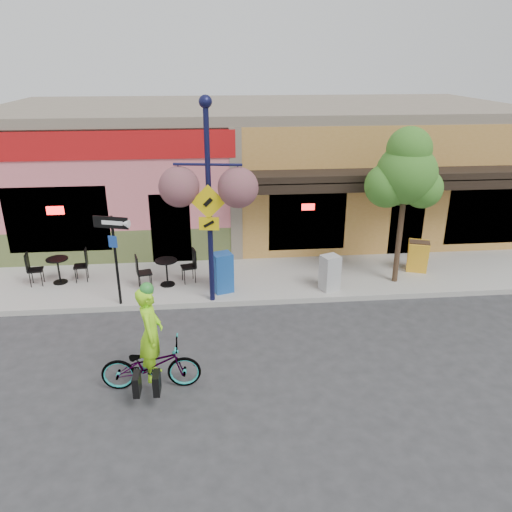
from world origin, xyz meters
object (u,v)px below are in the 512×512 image
Objects in this scene: cyclist_rider at (152,345)px; one_way_sign at (116,261)px; newspaper_box_grey at (330,273)px; building at (256,166)px; lamp_post at (209,205)px; newspaper_box_blue at (223,272)px; street_tree at (403,207)px; bicycle at (151,365)px.

one_way_sign reaches higher than cyclist_rider.
building is at bearing 80.40° from newspaper_box_grey.
building is 7.10m from lamp_post.
lamp_post is 2.11m from newspaper_box_blue.
street_tree is (4.88, 0.20, 1.63)m from newspaper_box_blue.
newspaper_box_grey is (3.19, 0.33, -2.08)m from lamp_post.
one_way_sign is 2.41× the size of newspaper_box_grey.
newspaper_box_blue is (-1.51, -6.35, -1.55)m from building.
cyclist_rider reaches higher than newspaper_box_blue.
newspaper_box_grey is (1.38, -6.52, -1.61)m from building.
one_way_sign is at bearing 161.86° from newspaper_box_grey.
bicycle is 1.77× the size of newspaper_box_blue.
newspaper_box_grey is (5.55, 0.33, -0.69)m from one_way_sign.
cyclist_rider reaches higher than newspaper_box_grey.
newspaper_box_blue is 5.15m from street_tree.
bicycle is 0.45m from cyclist_rider.
one_way_sign is (-2.36, 0.00, -1.39)m from lamp_post.
street_tree is (6.40, 4.11, 1.82)m from bicycle.
lamp_post is at bearing -138.97° from newspaper_box_blue.
lamp_post is 5.25× the size of newspaper_box_grey.
lamp_post is at bearing -19.28° from bicycle.
street_tree is at bearing -10.99° from newspaper_box_grey.
newspaper_box_grey is (2.89, -0.17, -0.05)m from newspaper_box_blue.
lamp_post is at bearing 164.39° from newspaper_box_grey.
bicycle is 0.82× the size of one_way_sign.
building is at bearing -15.94° from bicycle.
cyclist_rider is 1.94× the size of newspaper_box_grey.
bicycle is 1.96× the size of newspaper_box_grey.
bicycle is at bearing -147.29° from street_tree.
building is at bearing 83.72° from lamp_post.
newspaper_box_grey is at bearing -169.44° from street_tree.
lamp_post is 1.18× the size of street_tree.
lamp_post is 5.23m from street_tree.
bicycle is at bearing -161.30° from newspaper_box_grey.
cyclist_rider is at bearing -53.81° from one_way_sign.
bicycle is 0.44× the size of street_tree.
building reaches higher than newspaper_box_grey.
street_tree is at bearing 16.23° from lamp_post.
bicycle is 4.25m from lamp_post.
newspaper_box_grey is (4.37, 3.74, -0.31)m from cyclist_rider.
newspaper_box_grey is at bearing 14.44° from lamp_post.
bicycle is at bearing -54.56° from one_way_sign.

